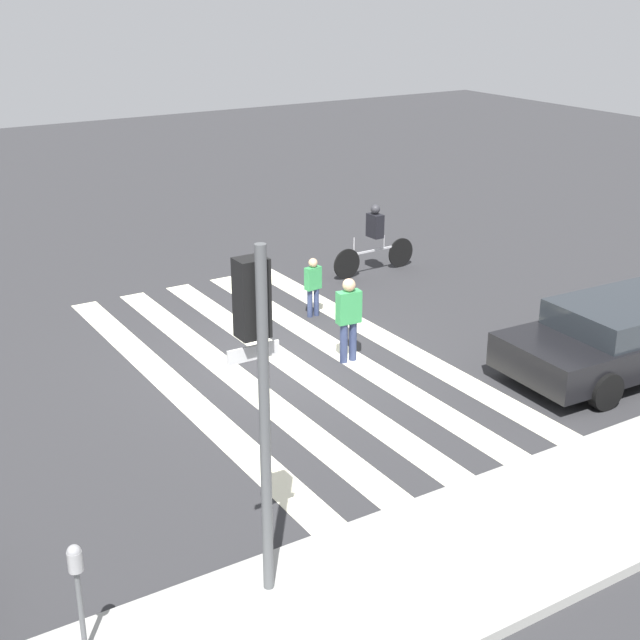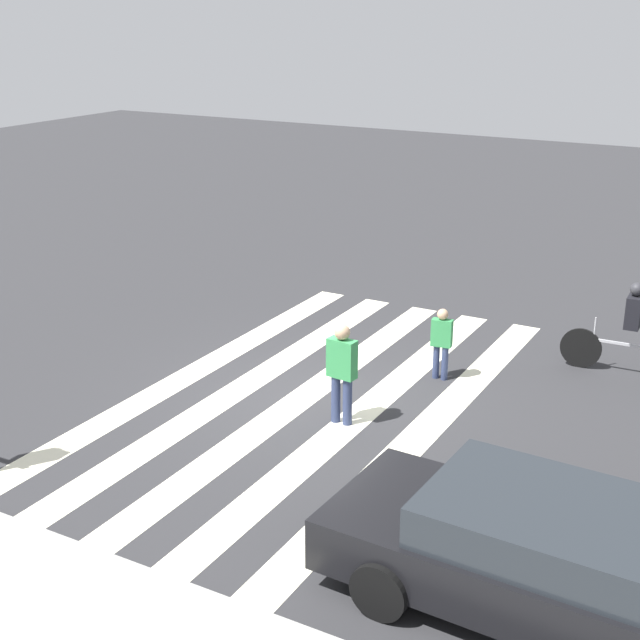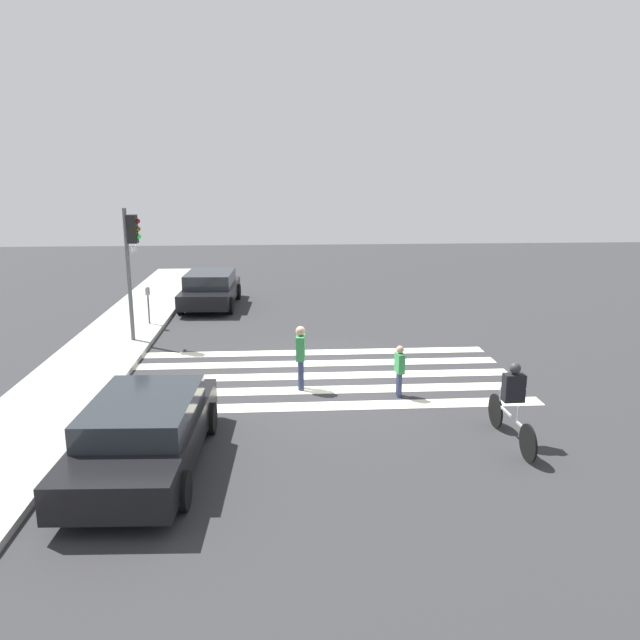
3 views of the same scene
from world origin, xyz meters
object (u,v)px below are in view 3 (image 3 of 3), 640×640
at_px(traffic_light, 131,250).
at_px(pedestrian_adult_yellow_jacket, 399,368).
at_px(car_parked_far_curb, 145,431).
at_px(cyclist_near_curb, 513,401).
at_px(car_parked_silver_sedan, 210,289).
at_px(parking_meter, 148,297).
at_px(pedestrian_adult_tall_backpack, 301,354).

distance_m(traffic_light, pedestrian_adult_yellow_jacket, 9.10).
relative_size(traffic_light, car_parked_far_curb, 0.86).
bearing_deg(cyclist_near_curb, car_parked_silver_sedan, 26.34).
xyz_separation_m(traffic_light, parking_meter, (2.09, 0.05, -1.85)).
relative_size(pedestrian_adult_tall_backpack, pedestrian_adult_yellow_jacket, 1.27).
distance_m(pedestrian_adult_tall_backpack, pedestrian_adult_yellow_jacket, 2.41).
height_order(traffic_light, car_parked_far_curb, traffic_light).
bearing_deg(traffic_light, pedestrian_adult_tall_backpack, -132.12).
xyz_separation_m(pedestrian_adult_tall_backpack, cyclist_near_curb, (-3.40, -4.00, -0.02)).
xyz_separation_m(pedestrian_adult_tall_backpack, pedestrian_adult_yellow_jacket, (-0.67, -2.31, -0.19)).
height_order(pedestrian_adult_tall_backpack, cyclist_near_curb, cyclist_near_curb).
bearing_deg(parking_meter, cyclist_near_curb, -137.94).
distance_m(pedestrian_adult_yellow_jacket, cyclist_near_curb, 3.22).
height_order(traffic_light, pedestrian_adult_yellow_jacket, traffic_light).
xyz_separation_m(pedestrian_adult_yellow_jacket, car_parked_silver_sedan, (10.55, 5.53, 0.00)).
bearing_deg(car_parked_far_curb, cyclist_near_curb, -82.82).
relative_size(pedestrian_adult_yellow_jacket, car_parked_silver_sedan, 0.27).
bearing_deg(cyclist_near_curb, car_parked_far_curb, 92.59).
bearing_deg(pedestrian_adult_yellow_jacket, parking_meter, -142.39).
xyz_separation_m(traffic_light, pedestrian_adult_tall_backpack, (-4.43, -4.90, -2.02)).
relative_size(cyclist_near_curb, car_parked_silver_sedan, 0.51).
bearing_deg(car_parked_far_curb, parking_meter, 13.33).
height_order(pedestrian_adult_tall_backpack, pedestrian_adult_yellow_jacket, pedestrian_adult_tall_backpack).
bearing_deg(pedestrian_adult_tall_backpack, car_parked_silver_sedan, -156.20).
distance_m(pedestrian_adult_tall_backpack, cyclist_near_curb, 5.25).
xyz_separation_m(traffic_light, cyclist_near_curb, (-7.83, -8.90, -2.05)).
distance_m(parking_meter, cyclist_near_curb, 13.36).
relative_size(parking_meter, pedestrian_adult_yellow_jacket, 1.15).
distance_m(traffic_light, parking_meter, 2.79).
bearing_deg(parking_meter, car_parked_silver_sedan, -27.26).
xyz_separation_m(cyclist_near_curb, car_parked_far_curb, (-0.58, 6.93, -0.18)).
bearing_deg(pedestrian_adult_tall_backpack, cyclist_near_curb, 55.37).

